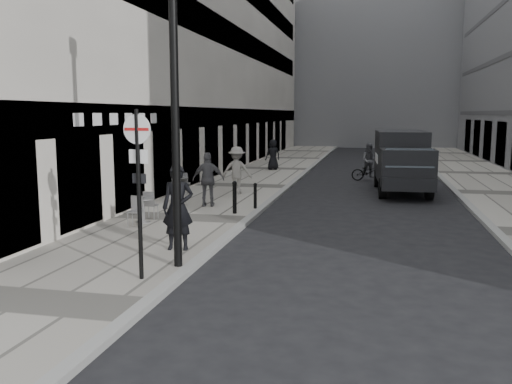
% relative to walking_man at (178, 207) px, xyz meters
% --- Properties ---
extents(sidewalk, '(4.00, 60.00, 0.12)m').
position_rel_walking_man_xyz_m(sidewalk, '(-1.30, 11.45, -1.05)').
color(sidewalk, '#A5A195').
rests_on(sidewalk, ground).
extents(far_sidewalk, '(4.00, 60.00, 0.12)m').
position_rel_walking_man_xyz_m(far_sidewalk, '(9.70, 11.45, -1.05)').
color(far_sidewalk, '#A5A195').
rests_on(far_sidewalk, ground).
extents(building_left, '(4.00, 45.00, 18.00)m').
position_rel_walking_man_xyz_m(building_left, '(-5.30, 17.95, 7.89)').
color(building_left, silver).
rests_on(building_left, ground).
extents(building_far, '(24.00, 16.00, 22.00)m').
position_rel_walking_man_xyz_m(building_far, '(2.20, 49.45, 9.89)').
color(building_far, slate).
rests_on(building_far, ground).
extents(walking_man, '(0.79, 0.59, 1.98)m').
position_rel_walking_man_xyz_m(walking_man, '(0.00, 0.00, 0.00)').
color(walking_man, black).
rests_on(walking_man, sidewalk).
extents(sign_post, '(0.55, 0.12, 3.22)m').
position_rel_walking_man_xyz_m(sign_post, '(0.10, -2.30, 1.08)').
color(sign_post, black).
rests_on(sign_post, sidewalk).
extents(lamppost, '(0.30, 0.30, 6.59)m').
position_rel_walking_man_xyz_m(lamppost, '(0.48, -1.32, 2.68)').
color(lamppost, black).
rests_on(lamppost, sidewalk).
extents(bollard_near, '(0.11, 0.11, 0.80)m').
position_rel_walking_man_xyz_m(bollard_near, '(0.55, 5.77, -0.59)').
color(bollard_near, black).
rests_on(bollard_near, sidewalk).
extents(bollard_far, '(0.13, 0.13, 0.96)m').
position_rel_walking_man_xyz_m(bollard_far, '(0.12, 4.73, -0.51)').
color(bollard_far, black).
rests_on(bollard_far, sidewalk).
extents(panel_van, '(2.26, 5.48, 2.53)m').
position_rel_walking_man_xyz_m(panel_van, '(5.52, 11.54, 0.31)').
color(panel_van, black).
rests_on(panel_van, ground).
extents(cyclist, '(1.74, 0.71, 1.84)m').
position_rel_walking_man_xyz_m(cyclist, '(4.18, 15.24, -0.39)').
color(cyclist, black).
rests_on(cyclist, ground).
extents(pedestrian_a, '(1.15, 0.68, 1.84)m').
position_rel_walking_man_xyz_m(pedestrian_a, '(-1.09, 5.84, -0.07)').
color(pedestrian_a, '#545458').
rests_on(pedestrian_a, sidewalk).
extents(pedestrian_b, '(1.27, 0.81, 1.86)m').
position_rel_walking_man_xyz_m(pedestrian_b, '(-0.86, 8.83, -0.06)').
color(pedestrian_b, gray).
rests_on(pedestrian_b, sidewalk).
extents(pedestrian_c, '(1.00, 0.90, 1.71)m').
position_rel_walking_man_xyz_m(pedestrian_c, '(-1.21, 18.36, -0.14)').
color(pedestrian_c, black).
rests_on(pedestrian_c, sidewalk).
extents(cafe_table_near, '(0.65, 1.47, 0.84)m').
position_rel_walking_man_xyz_m(cafe_table_near, '(-2.90, 7.91, -0.57)').
color(cafe_table_near, silver).
rests_on(cafe_table_near, sidewalk).
extents(cafe_table_mid, '(0.66, 1.49, 0.85)m').
position_rel_walking_man_xyz_m(cafe_table_mid, '(-2.10, 2.73, -0.56)').
color(cafe_table_mid, '#A7A8AA').
rests_on(cafe_table_mid, sidewalk).
extents(cafe_table_far, '(0.62, 1.40, 0.80)m').
position_rel_walking_man_xyz_m(cafe_table_far, '(-2.10, 5.39, -0.59)').
color(cafe_table_far, silver).
rests_on(cafe_table_far, sidewalk).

